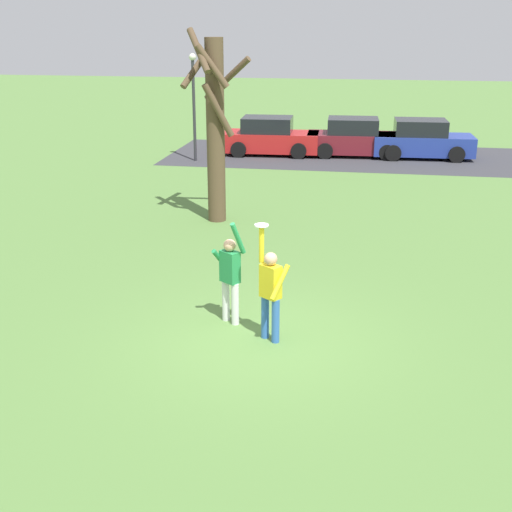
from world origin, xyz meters
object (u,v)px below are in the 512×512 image
object	(u,v)px
parked_car_red	(270,137)
parked_car_blue	(422,140)
frisbee_disc	(262,225)
lamppost_by_lot	(194,97)
parked_car_maroon	(355,139)
person_defender	(230,274)
bare_tree_tall	(215,124)
person_catcher	(271,289)

from	to	relation	value
parked_car_red	parked_car_blue	size ratio (longest dim) A/B	1.00
frisbee_disc	lamppost_by_lot	distance (m)	16.59
frisbee_disc	parked_car_maroon	xyz separation A→B (m)	(1.10, 17.99, -1.37)
person_defender	parked_car_maroon	world-z (taller)	person_defender
bare_tree_tall	parked_car_maroon	bearing A→B (deg)	71.53
frisbee_disc	parked_car_red	bearing A→B (deg)	98.13
person_catcher	parked_car_maroon	distance (m)	18.14
person_catcher	frisbee_disc	xyz separation A→B (m)	(-0.18, 0.13, 1.11)
bare_tree_tall	lamppost_by_lot	bearing A→B (deg)	108.56
frisbee_disc	parked_car_blue	bearing A→B (deg)	77.78
person_catcher	lamppost_by_lot	world-z (taller)	lamppost_by_lot
frisbee_disc	lamppost_by_lot	world-z (taller)	lamppost_by_lot
parked_car_maroon	lamppost_by_lot	xyz separation A→B (m)	(-6.43, -2.28, 1.86)
parked_car_blue	bare_tree_tall	world-z (taller)	bare_tree_tall
person_catcher	lamppost_by_lot	size ratio (longest dim) A/B	0.49
frisbee_disc	parked_car_red	distance (m)	17.92
person_catcher	parked_car_maroon	size ratio (longest dim) A/B	0.50
lamppost_by_lot	parked_car_blue	bearing A→B (deg)	13.88
person_defender	bare_tree_tall	bearing A→B (deg)	140.88
person_catcher	parked_car_red	distance (m)	18.03
lamppost_by_lot	parked_car_maroon	bearing A→B (deg)	19.53
parked_car_red	parked_car_blue	distance (m)	6.43
person_catcher	frisbee_disc	size ratio (longest dim) A/B	8.46
person_catcher	parked_car_red	size ratio (longest dim) A/B	0.50
person_defender	parked_car_maroon	bearing A→B (deg)	120.06
parked_car_blue	person_defender	bearing A→B (deg)	-107.02
person_defender	parked_car_blue	xyz separation A→B (m)	(4.56, 17.50, -0.25)
frisbee_disc	bare_tree_tall	bearing A→B (deg)	108.95
frisbee_disc	parked_car_maroon	size ratio (longest dim) A/B	0.06
bare_tree_tall	parked_car_blue	bearing A→B (deg)	59.28
parked_car_red	lamppost_by_lot	distance (m)	3.90
person_defender	parked_car_red	distance (m)	17.31
frisbee_disc	parked_car_blue	distance (m)	18.45
person_catcher	lamppost_by_lot	xyz separation A→B (m)	(-5.51, 15.84, 1.60)
person_catcher	parked_car_blue	xyz separation A→B (m)	(3.71, 18.12, -0.25)
parked_car_red	parked_car_maroon	world-z (taller)	same
person_catcher	person_defender	xyz separation A→B (m)	(-0.85, 0.61, -0.00)
parked_car_maroon	parked_car_blue	size ratio (longest dim) A/B	1.00
frisbee_disc	parked_car_maroon	distance (m)	18.07
frisbee_disc	lamppost_by_lot	bearing A→B (deg)	108.74
parked_car_maroon	lamppost_by_lot	bearing A→B (deg)	-162.87
person_defender	parked_car_maroon	distance (m)	17.59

